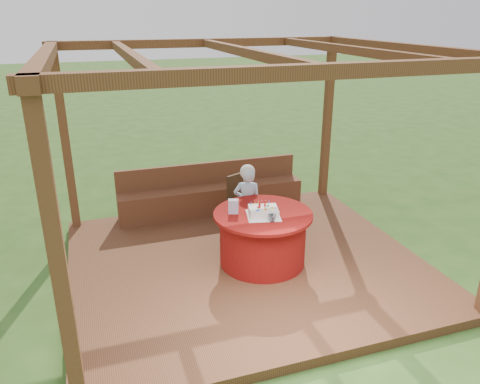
# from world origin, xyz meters

# --- Properties ---
(ground) EXTENTS (60.00, 60.00, 0.00)m
(ground) POSITION_xyz_m (0.00, 0.00, 0.00)
(ground) COLOR #2C511B
(ground) RESTS_ON ground
(deck) EXTENTS (4.50, 4.00, 0.12)m
(deck) POSITION_xyz_m (0.00, 0.00, 0.06)
(deck) COLOR brown
(deck) RESTS_ON ground
(pergola) EXTENTS (4.50, 4.00, 2.72)m
(pergola) POSITION_xyz_m (0.00, 0.00, 2.41)
(pergola) COLOR brown
(pergola) RESTS_ON deck
(bench) EXTENTS (3.00, 0.42, 0.80)m
(bench) POSITION_xyz_m (0.00, 1.72, 0.38)
(bench) COLOR brown
(bench) RESTS_ON deck
(table) EXTENTS (1.27, 1.27, 0.71)m
(table) POSITION_xyz_m (0.19, -0.11, 0.48)
(table) COLOR maroon
(table) RESTS_ON deck
(chair) EXTENTS (0.51, 0.51, 0.83)m
(chair) POSITION_xyz_m (0.28, 1.00, 0.57)
(chair) COLOR #3A2312
(chair) RESTS_ON deck
(elderly_woman) EXTENTS (0.46, 0.38, 1.12)m
(elderly_woman) POSITION_xyz_m (0.23, 0.62, 0.70)
(elderly_woman) COLOR #A0C8EE
(elderly_woman) RESTS_ON deck
(birthday_cake) EXTENTS (0.48, 0.48, 0.18)m
(birthday_cake) POSITION_xyz_m (0.16, -0.19, 0.88)
(birthday_cake) COLOR white
(birthday_cake) RESTS_ON table
(gift_bag) EXTENTS (0.15, 0.12, 0.18)m
(gift_bag) POSITION_xyz_m (-0.17, 0.00, 0.92)
(gift_bag) COLOR #F09BDD
(gift_bag) RESTS_ON table
(drinking_glass) EXTENTS (0.10, 0.10, 0.09)m
(drinking_glass) POSITION_xyz_m (0.20, -0.39, 0.87)
(drinking_glass) COLOR white
(drinking_glass) RESTS_ON table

